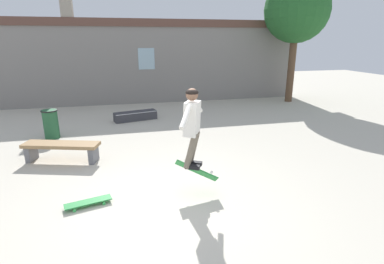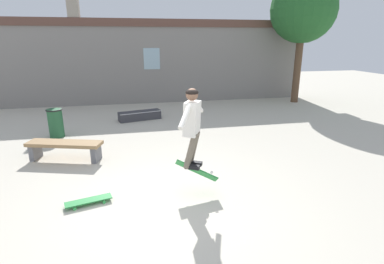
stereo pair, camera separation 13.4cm
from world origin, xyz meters
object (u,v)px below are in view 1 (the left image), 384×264
trash_bin (51,123)px  skater (192,122)px  skate_ledge (136,116)px  skateboard_flipping (197,170)px  park_bench (61,148)px  skateboard_resting (88,202)px  tree_right (297,11)px

trash_bin → skater: size_ratio=0.59×
skate_ledge → skateboard_flipping: bearing=-95.9°
park_bench → skateboard_flipping: (2.69, -2.23, 0.13)m
skater → skateboard_resting: skater is taller
tree_right → skater: bearing=-130.5°
trash_bin → skateboard_flipping: bearing=-51.6°
trash_bin → skateboard_flipping: (3.28, -4.14, 0.02)m
park_bench → skateboard_flipping: bearing=-22.6°
park_bench → skater: skater is taller
trash_bin → skateboard_resting: (1.35, -4.14, -0.37)m
skateboard_flipping → skateboard_resting: skateboard_flipping is taller
trash_bin → skateboard_resting: bearing=-72.0°
skateboard_flipping → skateboard_resting: 1.97m
tree_right → skateboard_flipping: tree_right is taller
tree_right → skateboard_resting: size_ratio=6.61×
park_bench → trash_bin: (-0.58, 1.92, 0.11)m
skateboard_flipping → skateboard_resting: bearing=-161.3°
skateboard_resting → skater: bearing=-16.0°
tree_right → park_bench: 10.98m
park_bench → skate_ledge: size_ratio=1.16×
tree_right → trash_bin: (-9.56, -3.29, -3.49)m
trash_bin → skateboard_resting: trash_bin is taller
tree_right → skateboard_flipping: (-6.28, -7.44, -3.47)m
tree_right → skateboard_resting: tree_right is taller
tree_right → skateboard_resting: (-8.21, -7.44, -3.86)m
trash_bin → skateboard_flipping: trash_bin is taller
skate_ledge → trash_bin: size_ratio=1.84×
park_bench → skate_ledge: park_bench is taller
park_bench → skate_ledge: bearing=78.0°
skater → skateboard_resting: size_ratio=1.76×
tree_right → trash_bin: tree_right is taller
skate_ledge → skateboard_resting: 5.74m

